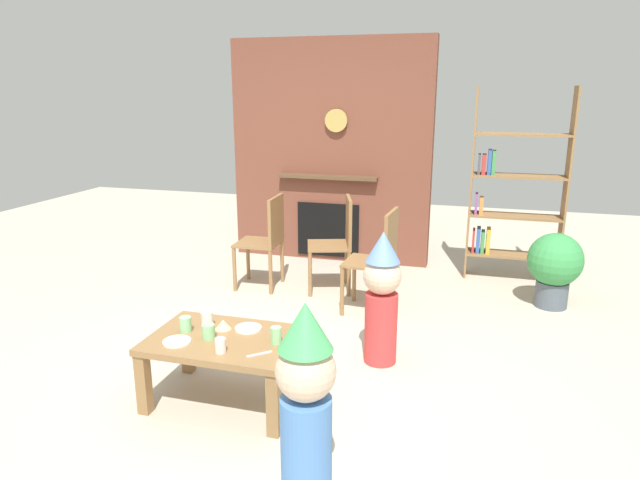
{
  "coord_description": "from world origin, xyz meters",
  "views": [
    {
      "loc": [
        1.2,
        -3.29,
        1.86
      ],
      "look_at": [
        0.15,
        0.4,
        0.82
      ],
      "focal_mm": 31.07,
      "sensor_mm": 36.0,
      "label": 1
    }
  ],
  "objects_px": {
    "birthday_cake_slice": "(223,324)",
    "dining_chair_left": "(267,236)",
    "coffee_table": "(225,348)",
    "paper_cup_center": "(276,335)",
    "paper_cup_near_right": "(207,319)",
    "paper_plate_rear": "(177,342)",
    "potted_plant_tall": "(555,265)",
    "paper_cup_near_left": "(209,332)",
    "child_with_cone_hat": "(306,400)",
    "dining_chair_middle": "(339,238)",
    "dining_chair_right": "(380,255)",
    "paper_plate_front": "(248,328)",
    "paper_cup_far_left": "(221,345)",
    "bookshelf": "(509,194)",
    "paper_cup_far_right": "(186,325)",
    "child_in_pink": "(382,295)"
  },
  "relations": [
    {
      "from": "paper_cup_center",
      "to": "paper_cup_far_right",
      "type": "xyz_separation_m",
      "value": [
        -0.59,
        -0.0,
        -0.0
      ]
    },
    {
      "from": "coffee_table",
      "to": "paper_cup_center",
      "type": "xyz_separation_m",
      "value": [
        0.33,
        0.01,
        0.12
      ]
    },
    {
      "from": "paper_cup_near_left",
      "to": "paper_plate_front",
      "type": "height_order",
      "value": "paper_cup_near_left"
    },
    {
      "from": "dining_chair_left",
      "to": "potted_plant_tall",
      "type": "distance_m",
      "value": 2.61
    },
    {
      "from": "child_in_pink",
      "to": "paper_cup_far_right",
      "type": "bearing_deg",
      "value": -8.03
    },
    {
      "from": "paper_cup_center",
      "to": "dining_chair_left",
      "type": "relative_size",
      "value": 0.11
    },
    {
      "from": "dining_chair_left",
      "to": "dining_chair_middle",
      "type": "xyz_separation_m",
      "value": [
        0.67,
        0.12,
        0.0
      ]
    },
    {
      "from": "coffee_table",
      "to": "paper_cup_near_right",
      "type": "height_order",
      "value": "paper_cup_near_right"
    },
    {
      "from": "paper_cup_center",
      "to": "paper_cup_near_right",
      "type": "bearing_deg",
      "value": 168.26
    },
    {
      "from": "paper_plate_rear",
      "to": "birthday_cake_slice",
      "type": "bearing_deg",
      "value": 54.68
    },
    {
      "from": "paper_cup_near_left",
      "to": "child_with_cone_hat",
      "type": "relative_size",
      "value": 0.09
    },
    {
      "from": "potted_plant_tall",
      "to": "dining_chair_left",
      "type": "bearing_deg",
      "value": -175.24
    },
    {
      "from": "paper_cup_near_right",
      "to": "dining_chair_middle",
      "type": "relative_size",
      "value": 0.11
    },
    {
      "from": "coffee_table",
      "to": "paper_cup_near_right",
      "type": "relative_size",
      "value": 9.27
    },
    {
      "from": "birthday_cake_slice",
      "to": "paper_cup_far_right",
      "type": "bearing_deg",
      "value": -152.81
    },
    {
      "from": "child_with_cone_hat",
      "to": "potted_plant_tall",
      "type": "bearing_deg",
      "value": -71.92
    },
    {
      "from": "paper_plate_rear",
      "to": "dining_chair_right",
      "type": "bearing_deg",
      "value": 63.57
    },
    {
      "from": "bookshelf",
      "to": "potted_plant_tall",
      "type": "bearing_deg",
      "value": -60.77
    },
    {
      "from": "paper_cup_near_right",
      "to": "paper_plate_rear",
      "type": "height_order",
      "value": "paper_cup_near_right"
    },
    {
      "from": "child_with_cone_hat",
      "to": "dining_chair_right",
      "type": "bearing_deg",
      "value": -44.62
    },
    {
      "from": "paper_cup_far_left",
      "to": "child_in_pink",
      "type": "xyz_separation_m",
      "value": [
        0.76,
        0.95,
        0.04
      ]
    },
    {
      "from": "coffee_table",
      "to": "child_with_cone_hat",
      "type": "distance_m",
      "value": 1.02
    },
    {
      "from": "bookshelf",
      "to": "paper_cup_far_left",
      "type": "xyz_separation_m",
      "value": [
        -1.65,
        -3.09,
        -0.4
      ]
    },
    {
      "from": "paper_cup_center",
      "to": "child_in_pink",
      "type": "relative_size",
      "value": 0.11
    },
    {
      "from": "paper_cup_center",
      "to": "child_with_cone_hat",
      "type": "xyz_separation_m",
      "value": [
        0.4,
        -0.7,
        0.05
      ]
    },
    {
      "from": "paper_cup_far_left",
      "to": "dining_chair_right",
      "type": "distance_m",
      "value": 1.93
    },
    {
      "from": "paper_plate_rear",
      "to": "dining_chair_middle",
      "type": "relative_size",
      "value": 0.18
    },
    {
      "from": "coffee_table",
      "to": "birthday_cake_slice",
      "type": "relative_size",
      "value": 9.07
    },
    {
      "from": "paper_cup_far_left",
      "to": "dining_chair_left",
      "type": "bearing_deg",
      "value": 104.38
    },
    {
      "from": "paper_cup_far_right",
      "to": "paper_plate_rear",
      "type": "relative_size",
      "value": 0.59
    },
    {
      "from": "paper_cup_center",
      "to": "paper_cup_far_right",
      "type": "relative_size",
      "value": 1.03
    },
    {
      "from": "paper_cup_far_right",
      "to": "coffee_table",
      "type": "bearing_deg",
      "value": -1.81
    },
    {
      "from": "paper_cup_near_left",
      "to": "dining_chair_middle",
      "type": "xyz_separation_m",
      "value": [
        0.27,
        2.14,
        0.04
      ]
    },
    {
      "from": "bookshelf",
      "to": "coffee_table",
      "type": "xyz_separation_m",
      "value": [
        -1.71,
        -2.9,
        -0.52
      ]
    },
    {
      "from": "paper_plate_front",
      "to": "child_with_cone_hat",
      "type": "height_order",
      "value": "child_with_cone_hat"
    },
    {
      "from": "paper_plate_front",
      "to": "dining_chair_right",
      "type": "height_order",
      "value": "dining_chair_right"
    },
    {
      "from": "paper_cup_near_left",
      "to": "paper_cup_far_left",
      "type": "xyz_separation_m",
      "value": [
        0.15,
        -0.15,
        -0.0
      ]
    },
    {
      "from": "paper_plate_rear",
      "to": "dining_chair_left",
      "type": "distance_m",
      "value": 2.14
    },
    {
      "from": "bookshelf",
      "to": "dining_chair_middle",
      "type": "relative_size",
      "value": 2.11
    },
    {
      "from": "dining_chair_left",
      "to": "child_in_pink",
      "type": "bearing_deg",
      "value": 134.78
    },
    {
      "from": "paper_cup_center",
      "to": "dining_chair_right",
      "type": "distance_m",
      "value": 1.67
    },
    {
      "from": "bookshelf",
      "to": "paper_plate_front",
      "type": "xyz_separation_m",
      "value": [
        -1.62,
        -2.76,
        -0.44
      ]
    },
    {
      "from": "birthday_cake_slice",
      "to": "dining_chair_left",
      "type": "xyz_separation_m",
      "value": [
        -0.43,
        1.87,
        0.06
      ]
    },
    {
      "from": "dining_chair_left",
      "to": "dining_chair_right",
      "type": "bearing_deg",
      "value": 161.56
    },
    {
      "from": "bookshelf",
      "to": "paper_plate_front",
      "type": "distance_m",
      "value": 3.23
    },
    {
      "from": "dining_chair_left",
      "to": "paper_plate_front",
      "type": "bearing_deg",
      "value": 105.31
    },
    {
      "from": "paper_cup_center",
      "to": "dining_chair_right",
      "type": "height_order",
      "value": "dining_chair_right"
    },
    {
      "from": "paper_cup_far_left",
      "to": "paper_plate_rear",
      "type": "bearing_deg",
      "value": 171.25
    },
    {
      "from": "dining_chair_left",
      "to": "potted_plant_tall",
      "type": "relative_size",
      "value": 1.35
    },
    {
      "from": "bookshelf",
      "to": "paper_cup_near_left",
      "type": "height_order",
      "value": "bookshelf"
    }
  ]
}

